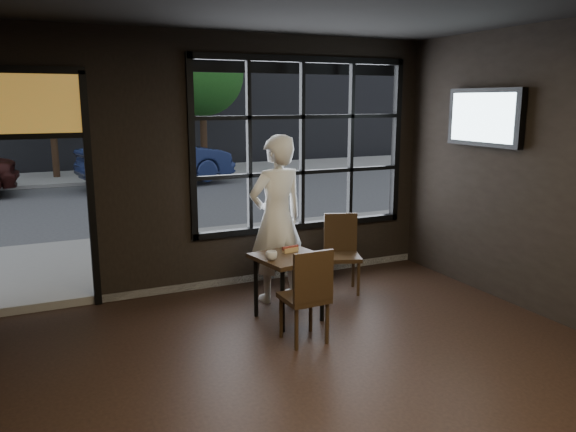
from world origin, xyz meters
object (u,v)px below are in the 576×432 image
cafe_table (289,287)px  navy_car (157,158)px  man (277,219)px  chair_near (304,294)px

cafe_table → navy_car: size_ratio=0.17×
cafe_table → man: (0.13, 0.63, 0.63)m
cafe_table → navy_car: (0.74, 10.43, 0.42)m
cafe_table → navy_car: bearing=75.7°
chair_near → navy_car: (0.84, 11.02, 0.30)m
man → chair_near: bearing=69.0°
man → navy_car: (0.61, 9.80, -0.21)m
cafe_table → chair_near: chair_near is taller
cafe_table → chair_near: (-0.10, -0.59, 0.12)m
chair_near → man: (0.23, 1.22, 0.51)m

